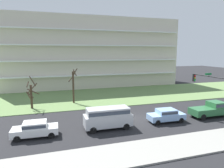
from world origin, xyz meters
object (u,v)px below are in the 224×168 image
Objects in this scene: tree_left at (73,86)px; van_silver_center_left at (108,116)px; traffic_signal_mast at (215,90)px; sedan_white_center_right at (35,129)px; sedan_blue_near_left at (166,115)px; pickup_green_near_right at (212,109)px; tree_far_left at (31,94)px.

van_silver_center_left is (2.25, -12.45, -1.53)m from tree_left.
sedan_white_center_right is at bearing 172.76° from traffic_signal_mast.
sedan_blue_near_left is 6.13m from traffic_signal_mast.
tree_left is 1.29× the size of sedan_white_center_right.
tree_left is 20.59m from traffic_signal_mast.
sedan_white_center_right is 0.82× the size of pickup_green_near_right.
traffic_signal_mast is (11.90, -2.46, 2.74)m from van_silver_center_left.
pickup_green_near_right is at bearing -25.65° from tree_far_left.
sedan_blue_near_left is at bearing 1.93° from sedan_white_center_right.
tree_far_left is 6.56m from tree_left.
sedan_white_center_right is at bearing -177.99° from sedan_blue_near_left.
pickup_green_near_right reaches higher than sedan_white_center_right.
pickup_green_near_right is 4.54m from traffic_signal_mast.
sedan_blue_near_left is at bearing 0.81° from van_silver_center_left.
traffic_signal_mast reaches higher than tree_far_left.
pickup_green_near_right is (22.68, -10.89, -1.20)m from tree_far_left.
tree_far_left is 24.53m from traffic_signal_mast.
traffic_signal_mast is (4.57, -2.46, 3.26)m from sedan_blue_near_left.
sedan_blue_near_left is (9.58, -12.45, -2.05)m from tree_left.
van_silver_center_left is at bearing -177.99° from sedan_blue_near_left.
sedan_blue_near_left is at bearing 179.77° from pickup_green_near_right.
tree_left is 13.66m from sedan_white_center_right.
sedan_white_center_right is (1.08, -10.89, -1.35)m from tree_far_left.
traffic_signal_mast is (14.15, -14.91, 1.21)m from tree_left.
traffic_signal_mast is at bearing -26.30° from sedan_blue_near_left.
sedan_blue_near_left is 0.82× the size of pickup_green_near_right.
van_silver_center_left is 7.52m from sedan_white_center_right.
van_silver_center_left is 14.11m from pickup_green_near_right.
traffic_signal_mast is (-2.20, -2.46, 3.12)m from pickup_green_near_right.
van_silver_center_left reaches higher than pickup_green_near_right.
traffic_signal_mast reaches higher than pickup_green_near_right.
tree_far_left reaches higher than sedan_blue_near_left.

